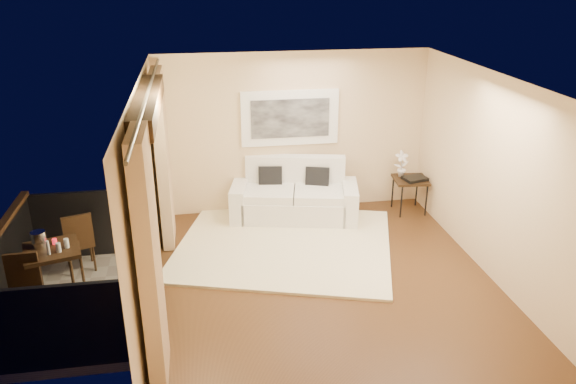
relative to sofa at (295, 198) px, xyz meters
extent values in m
plane|color=#4F3017|center=(0.05, -2.09, -0.35)|extent=(5.00, 5.00, 0.00)
plane|color=white|center=(0.05, -2.09, 2.35)|extent=(5.00, 5.00, 0.00)
plane|color=beige|center=(0.05, 0.41, 1.00)|extent=(4.50, 0.00, 4.50)
plane|color=beige|center=(0.05, -4.59, 1.00)|extent=(4.50, 0.00, 4.50)
plane|color=beige|center=(2.30, -2.09, 1.00)|extent=(0.00, 5.00, 5.00)
plane|color=beige|center=(-2.20, -0.24, 1.00)|extent=(0.00, 2.70, 2.70)
plane|color=beige|center=(-2.20, -3.94, 1.00)|extent=(0.00, 2.70, 2.70)
plane|color=beige|center=(-2.20, -2.09, 2.20)|extent=(0.00, 2.40, 2.40)
cube|color=black|center=(-2.08, -2.09, 2.17)|extent=(0.28, 2.40, 0.22)
cube|color=#605B56|center=(-3.10, -2.09, -0.41)|extent=(1.80, 2.60, 0.12)
cube|color=black|center=(-3.96, -2.09, 0.15)|extent=(0.06, 2.60, 1.00)
cube|color=black|center=(-3.10, -0.82, 0.15)|extent=(1.80, 0.06, 1.00)
cube|color=black|center=(-3.10, -3.36, 0.15)|extent=(1.80, 0.06, 1.00)
cube|color=tan|center=(-2.06, -0.54, 0.97)|extent=(0.16, 0.75, 2.62)
cube|color=tan|center=(-2.06, -3.64, 0.97)|extent=(0.16, 0.75, 2.62)
cylinder|color=#4C473F|center=(-2.06, -2.09, 2.28)|extent=(0.04, 4.80, 0.04)
cube|color=white|center=(-0.02, 0.38, 1.27)|extent=(1.62, 0.05, 0.92)
cube|color=black|center=(-0.02, 0.34, 1.27)|extent=(1.30, 0.02, 0.64)
cube|color=#FFF4CD|center=(-0.33, -0.99, -0.33)|extent=(3.82, 3.56, 0.04)
cube|color=white|center=(-0.02, -0.07, -0.14)|extent=(1.82, 1.21, 0.41)
cube|color=white|center=(0.06, 0.26, 0.24)|extent=(1.68, 0.56, 0.81)
cube|color=white|center=(-0.91, 0.12, -0.05)|extent=(0.42, 0.92, 0.61)
cube|color=white|center=(0.88, -0.26, -0.05)|extent=(0.42, 0.92, 0.61)
cube|color=white|center=(-0.42, -0.02, 0.13)|extent=(0.93, 0.93, 0.14)
cube|color=white|center=(0.37, -0.19, 0.13)|extent=(0.93, 0.93, 0.14)
cube|color=black|center=(-0.38, 0.21, 0.30)|extent=(0.41, 0.23, 0.40)
cube|color=black|center=(0.39, 0.04, 0.30)|extent=(0.43, 0.30, 0.40)
cube|color=black|center=(1.98, -0.09, 0.23)|extent=(0.60, 0.60, 0.04)
cylinder|color=black|center=(1.76, -0.31, -0.07)|extent=(0.03, 0.03, 0.56)
cylinder|color=black|center=(2.20, -0.31, -0.07)|extent=(0.03, 0.03, 0.56)
cylinder|color=black|center=(1.76, 0.13, -0.07)|extent=(0.03, 0.03, 0.56)
cylinder|color=black|center=(2.20, 0.13, -0.07)|extent=(0.03, 0.03, 0.56)
cube|color=black|center=(2.03, -0.16, 0.28)|extent=(0.44, 0.36, 0.05)
imported|color=white|center=(1.85, 0.03, 0.48)|extent=(0.24, 0.17, 0.45)
cube|color=black|center=(-3.39, -2.04, 0.38)|extent=(0.79, 0.79, 0.05)
cylinder|color=black|center=(-3.65, -2.30, 0.00)|extent=(0.04, 0.04, 0.70)
cylinder|color=black|center=(-3.13, -2.30, 0.00)|extent=(0.04, 0.04, 0.70)
cylinder|color=black|center=(-3.65, -1.78, 0.00)|extent=(0.04, 0.04, 0.70)
cylinder|color=black|center=(-3.13, -1.78, 0.00)|extent=(0.04, 0.04, 0.70)
cube|color=black|center=(-3.25, -1.22, 0.06)|extent=(0.48, 0.48, 0.05)
cube|color=black|center=(-3.20, -1.39, 0.29)|extent=(0.38, 0.16, 0.50)
cylinder|color=black|center=(-3.15, -1.03, -0.16)|extent=(0.03, 0.03, 0.39)
cylinder|color=black|center=(-3.44, -1.12, -0.16)|extent=(0.03, 0.03, 0.39)
cylinder|color=black|center=(-3.05, -1.32, -0.16)|extent=(0.03, 0.03, 0.39)
cylinder|color=black|center=(-3.35, -1.42, -0.16)|extent=(0.03, 0.03, 0.39)
cube|color=black|center=(-3.65, -2.52, 0.05)|extent=(0.39, 0.39, 0.04)
cube|color=black|center=(-3.65, -2.35, 0.28)|extent=(0.38, 0.06, 0.49)
cylinder|color=black|center=(-3.79, -2.68, -0.16)|extent=(0.03, 0.03, 0.39)
cylinder|color=black|center=(-3.49, -2.67, -0.16)|extent=(0.03, 0.03, 0.39)
cylinder|color=black|center=(-3.81, -2.37, -0.16)|extent=(0.03, 0.03, 0.39)
cylinder|color=black|center=(-3.50, -2.36, -0.16)|extent=(0.03, 0.03, 0.39)
cylinder|color=silver|center=(-3.53, -1.96, 0.50)|extent=(0.18, 0.18, 0.20)
cylinder|color=red|center=(-3.37, -1.92, 0.44)|extent=(0.06, 0.06, 0.07)
cylinder|color=silver|center=(-3.38, -2.19, 0.49)|extent=(0.04, 0.04, 0.18)
cylinder|color=silver|center=(-3.27, -2.14, 0.46)|extent=(0.06, 0.06, 0.12)
cylinder|color=silver|center=(-3.20, -2.04, 0.46)|extent=(0.06, 0.06, 0.12)
camera|label=1|loc=(-1.51, -8.51, 3.64)|focal=35.00mm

